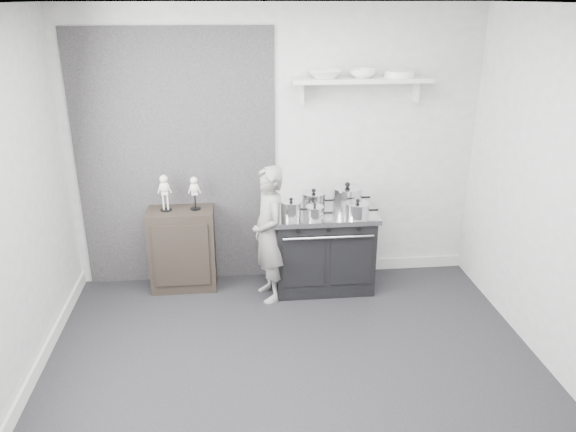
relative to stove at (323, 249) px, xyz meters
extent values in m
plane|color=black|center=(-0.44, -1.48, -0.41)|extent=(4.00, 4.00, 0.00)
cube|color=#A9A9A7|center=(-0.44, 0.32, 0.94)|extent=(4.00, 0.02, 2.70)
cube|color=#A9A9A7|center=(-0.44, -3.28, 0.94)|extent=(4.00, 0.02, 2.70)
cube|color=#A9A9A7|center=(1.56, -1.48, 0.94)|extent=(0.02, 3.60, 2.70)
cube|color=silver|center=(-0.44, -1.48, 2.29)|extent=(4.00, 3.60, 0.02)
cube|color=black|center=(-1.39, 0.31, 0.84)|extent=(1.90, 0.02, 2.50)
cube|color=silver|center=(0.56, 0.30, -0.35)|extent=(2.00, 0.03, 0.12)
cube|color=silver|center=(-2.42, -1.48, -0.35)|extent=(0.03, 3.60, 0.12)
cube|color=silver|center=(0.36, 0.19, 1.61)|extent=(1.30, 0.26, 0.04)
cube|color=silver|center=(-0.19, 0.26, 1.49)|extent=(0.03, 0.12, 0.20)
cube|color=silver|center=(0.91, 0.26, 1.49)|extent=(0.03, 0.12, 0.20)
cube|color=black|center=(0.00, 0.00, -0.03)|extent=(0.95, 0.57, 0.76)
cube|color=silver|center=(0.00, 0.00, 0.38)|extent=(1.00, 0.61, 0.05)
cube|color=black|center=(-0.23, -0.28, -0.01)|extent=(0.40, 0.02, 0.49)
cube|color=black|center=(0.23, -0.28, -0.01)|extent=(0.40, 0.02, 0.49)
cylinder|color=silver|center=(0.00, -0.31, 0.26)|extent=(0.85, 0.02, 0.02)
cylinder|color=black|center=(-0.28, -0.29, 0.33)|extent=(0.04, 0.03, 0.04)
cylinder|color=black|center=(0.00, -0.29, 0.33)|extent=(0.04, 0.03, 0.04)
cylinder|color=black|center=(0.28, -0.29, 0.33)|extent=(0.04, 0.03, 0.04)
cube|color=black|center=(-1.38, 0.13, 0.01)|extent=(0.63, 0.37, 0.82)
imported|color=slate|center=(-0.54, -0.18, 0.26)|extent=(0.42, 0.54, 1.32)
cylinder|color=silver|center=(-0.33, -0.12, 0.47)|extent=(0.19, 0.19, 0.14)
cylinder|color=silver|center=(-0.33, -0.12, 0.55)|extent=(0.20, 0.20, 0.01)
sphere|color=black|center=(-0.33, -0.12, 0.58)|extent=(0.03, 0.03, 0.03)
cylinder|color=black|center=(-0.19, -0.12, 0.47)|extent=(0.10, 0.02, 0.02)
cylinder|color=silver|center=(-0.08, 0.11, 0.47)|extent=(0.23, 0.23, 0.14)
cylinder|color=silver|center=(-0.08, 0.11, 0.55)|extent=(0.24, 0.24, 0.01)
sphere|color=black|center=(-0.08, 0.11, 0.58)|extent=(0.04, 0.04, 0.04)
cylinder|color=black|center=(0.07, 0.11, 0.47)|extent=(0.10, 0.02, 0.02)
cylinder|color=silver|center=(0.24, 0.09, 0.50)|extent=(0.28, 0.28, 0.19)
cylinder|color=silver|center=(0.24, 0.09, 0.60)|extent=(0.29, 0.29, 0.02)
sphere|color=black|center=(0.24, 0.09, 0.63)|extent=(0.05, 0.05, 0.05)
cylinder|color=black|center=(0.42, 0.09, 0.50)|extent=(0.10, 0.02, 0.02)
cylinder|color=silver|center=(0.29, -0.17, 0.46)|extent=(0.22, 0.22, 0.12)
cylinder|color=silver|center=(0.29, -0.17, 0.53)|extent=(0.23, 0.23, 0.01)
sphere|color=black|center=(0.29, -0.17, 0.56)|extent=(0.04, 0.04, 0.04)
cylinder|color=black|center=(0.44, -0.17, 0.46)|extent=(0.10, 0.02, 0.02)
cylinder|color=silver|center=(-0.11, -0.18, 0.45)|extent=(0.16, 0.16, 0.11)
cylinder|color=silver|center=(-0.11, -0.18, 0.51)|extent=(0.17, 0.17, 0.01)
sphere|color=black|center=(-0.11, -0.18, 0.53)|extent=(0.03, 0.03, 0.03)
cylinder|color=black|center=(0.01, -0.18, 0.45)|extent=(0.10, 0.02, 0.02)
imported|color=white|center=(0.01, 0.19, 1.67)|extent=(0.31, 0.31, 0.08)
imported|color=white|center=(0.36, 0.19, 1.67)|extent=(0.24, 0.24, 0.08)
cylinder|color=white|center=(0.71, 0.19, 1.66)|extent=(0.28, 0.28, 0.06)
camera|label=1|loc=(-0.85, -4.99, 2.34)|focal=35.00mm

